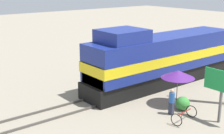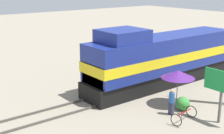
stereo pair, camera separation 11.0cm
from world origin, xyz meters
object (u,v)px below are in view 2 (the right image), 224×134
at_px(locomotive, 161,59).
at_px(billboard_sign, 222,84).
at_px(bicycle, 184,116).
at_px(vendor_umbrella, 178,74).
at_px(person_bystander, 172,101).

bearing_deg(locomotive, billboard_sign, -18.97).
bearing_deg(billboard_sign, bicycle, -130.79).
xyz_separation_m(vendor_umbrella, bicycle, (1.94, -1.60, -1.74)).
relative_size(billboard_sign, person_bystander, 1.89).
xyz_separation_m(vendor_umbrella, billboard_sign, (3.24, -0.08, 0.19)).
bearing_deg(locomotive, vendor_umbrella, -32.00).
bearing_deg(vendor_umbrella, locomotive, 148.00).
distance_m(person_bystander, bicycle, 1.25).
bearing_deg(person_bystander, vendor_umbrella, 119.62).
relative_size(vendor_umbrella, person_bystander, 1.45).
distance_m(vendor_umbrella, billboard_sign, 3.25).
height_order(locomotive, vendor_umbrella, locomotive).
height_order(locomotive, billboard_sign, locomotive).
height_order(vendor_umbrella, bicycle, vendor_umbrella).
bearing_deg(person_bystander, locomotive, 140.32).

